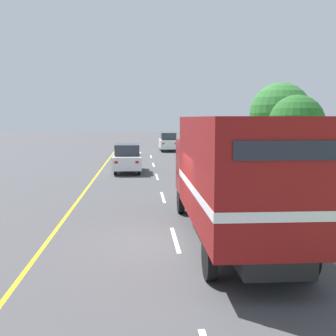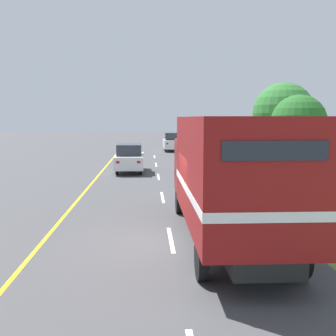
{
  "view_description": "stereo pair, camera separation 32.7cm",
  "coord_description": "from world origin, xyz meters",
  "px_view_note": "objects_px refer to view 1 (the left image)",
  "views": [
    {
      "loc": [
        -1.01,
        -11.73,
        3.55
      ],
      "look_at": [
        0.3,
        7.86,
        1.2
      ],
      "focal_mm": 45.0,
      "sensor_mm": 36.0,
      "label": 1
    },
    {
      "loc": [
        -0.68,
        -11.75,
        3.55
      ],
      "look_at": [
        0.3,
        7.86,
        1.2
      ],
      "focal_mm": 45.0,
      "sensor_mm": 36.0,
      "label": 2
    }
  ],
  "objects_px": {
    "roadside_tree_near": "(297,123)",
    "roadside_tree_mid": "(280,113)",
    "lead_car_white_ahead": "(168,142)",
    "lead_car_white": "(128,158)",
    "highway_sign": "(284,155)",
    "horse_trailer_truck": "(234,174)"
  },
  "relations": [
    {
      "from": "lead_car_white_ahead",
      "to": "highway_sign",
      "type": "xyz_separation_m",
      "value": [
        3.64,
        -25.87,
        0.85
      ]
    },
    {
      "from": "horse_trailer_truck",
      "to": "lead_car_white",
      "type": "relative_size",
      "value": 2.03
    },
    {
      "from": "horse_trailer_truck",
      "to": "roadside_tree_near",
      "type": "xyz_separation_m",
      "value": [
        6.57,
        12.81,
        1.26
      ]
    },
    {
      "from": "lead_car_white",
      "to": "roadside_tree_near",
      "type": "bearing_deg",
      "value": -17.56
    },
    {
      "from": "lead_car_white",
      "to": "highway_sign",
      "type": "relative_size",
      "value": 1.53
    },
    {
      "from": "lead_car_white",
      "to": "roadside_tree_near",
      "type": "height_order",
      "value": "roadside_tree_near"
    },
    {
      "from": "horse_trailer_truck",
      "to": "highway_sign",
      "type": "height_order",
      "value": "horse_trailer_truck"
    },
    {
      "from": "lead_car_white",
      "to": "horse_trailer_truck",
      "type": "bearing_deg",
      "value": -77.89
    },
    {
      "from": "horse_trailer_truck",
      "to": "roadside_tree_near",
      "type": "relative_size",
      "value": 1.79
    },
    {
      "from": "roadside_tree_near",
      "to": "roadside_tree_mid",
      "type": "xyz_separation_m",
      "value": [
        1.01,
        5.92,
        0.61
      ]
    },
    {
      "from": "lead_car_white",
      "to": "lead_car_white_ahead",
      "type": "xyz_separation_m",
      "value": [
        3.82,
        17.47,
        0.05
      ]
    },
    {
      "from": "horse_trailer_truck",
      "to": "lead_car_white_ahead",
      "type": "xyz_separation_m",
      "value": [
        0.39,
        33.45,
        -1.01
      ]
    },
    {
      "from": "highway_sign",
      "to": "roadside_tree_near",
      "type": "distance_m",
      "value": 5.98
    },
    {
      "from": "highway_sign",
      "to": "roadside_tree_mid",
      "type": "relative_size",
      "value": 0.47
    },
    {
      "from": "lead_car_white_ahead",
      "to": "roadside_tree_mid",
      "type": "height_order",
      "value": "roadside_tree_mid"
    },
    {
      "from": "lead_car_white_ahead",
      "to": "roadside_tree_near",
      "type": "height_order",
      "value": "roadside_tree_near"
    },
    {
      "from": "roadside_tree_near",
      "to": "roadside_tree_mid",
      "type": "height_order",
      "value": "roadside_tree_mid"
    },
    {
      "from": "horse_trailer_truck",
      "to": "roadside_tree_near",
      "type": "bearing_deg",
      "value": 62.84
    },
    {
      "from": "horse_trailer_truck",
      "to": "lead_car_white_ahead",
      "type": "bearing_deg",
      "value": 89.33
    },
    {
      "from": "lead_car_white",
      "to": "lead_car_white_ahead",
      "type": "distance_m",
      "value": 17.89
    },
    {
      "from": "lead_car_white_ahead",
      "to": "highway_sign",
      "type": "distance_m",
      "value": 26.14
    },
    {
      "from": "lead_car_white_ahead",
      "to": "roadside_tree_mid",
      "type": "distance_m",
      "value": 16.63
    }
  ]
}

